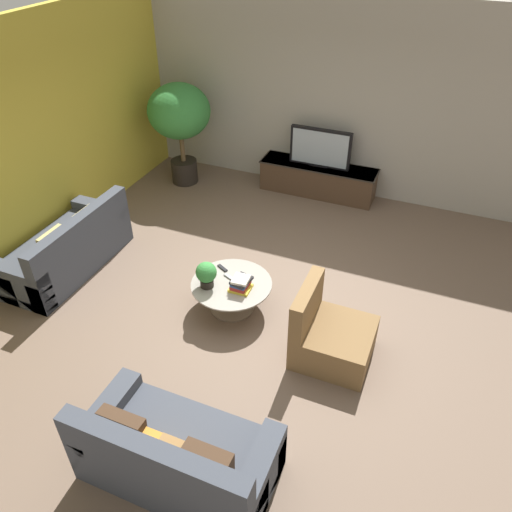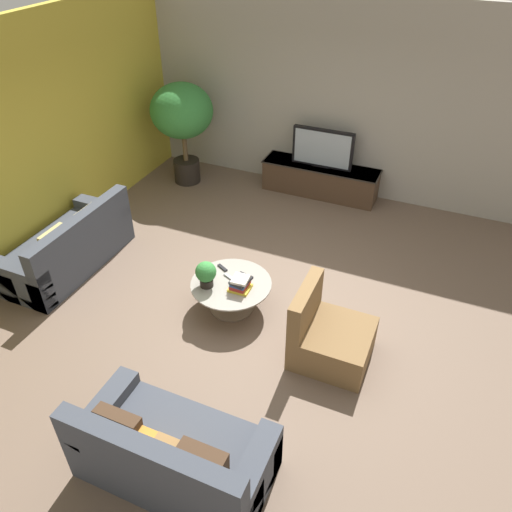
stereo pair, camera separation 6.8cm
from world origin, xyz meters
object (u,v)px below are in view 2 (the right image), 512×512
object	(u,v)px
television	(323,148)
potted_plant_tabletop	(206,273)
coffee_table	(231,290)
armchair_wicker	(328,337)
potted_palm_tall	(182,116)
media_console	(320,179)
couch_near_entry	(172,455)
couch_by_wall	(69,248)

from	to	relation	value
television	potted_plant_tabletop	size ratio (longest dim) A/B	3.02
coffee_table	armchair_wicker	distance (m)	1.31
coffee_table	potted_plant_tabletop	bearing A→B (deg)	-147.00
television	armchair_wicker	bearing A→B (deg)	-71.21
potted_palm_tall	media_console	bearing A→B (deg)	12.08
couch_near_entry	armchair_wicker	world-z (taller)	armchair_wicker
coffee_table	couch_near_entry	distance (m)	2.19
armchair_wicker	couch_near_entry	bearing A→B (deg)	156.71
coffee_table	couch_by_wall	distance (m)	2.34
media_console	potted_plant_tabletop	xyz separation A→B (m)	(-0.35, -3.30, 0.30)
television	couch_near_entry	size ratio (longest dim) A/B	0.61
couch_near_entry	potted_palm_tall	xyz separation A→B (m)	(-2.61, 4.80, 0.88)
television	potted_palm_tall	world-z (taller)	potted_palm_tall
television	media_console	bearing A→B (deg)	90.00
coffee_table	couch_by_wall	world-z (taller)	couch_by_wall
couch_by_wall	potted_plant_tabletop	bearing A→B (deg)	88.31
couch_near_entry	coffee_table	bearing A→B (deg)	-77.39
media_console	coffee_table	world-z (taller)	media_console
media_console	coffee_table	xyz separation A→B (m)	(-0.11, -3.14, 0.01)
armchair_wicker	potted_plant_tabletop	world-z (taller)	armchair_wicker
media_console	couch_near_entry	bearing A→B (deg)	-86.03
media_console	television	world-z (taller)	television
couch_near_entry	potted_plant_tabletop	xyz separation A→B (m)	(-0.72, 1.98, 0.27)
couch_by_wall	couch_near_entry	bearing A→B (deg)	54.02
couch_by_wall	potted_plant_tabletop	xyz separation A→B (m)	(2.10, -0.06, 0.28)
television	couch_by_wall	bearing A→B (deg)	-127.19
coffee_table	potted_plant_tabletop	distance (m)	0.41
coffee_table	potted_plant_tabletop	size ratio (longest dim) A/B	2.94
potted_plant_tabletop	television	bearing A→B (deg)	83.90
coffee_table	potted_palm_tall	distance (m)	3.53
potted_palm_tall	potted_plant_tabletop	xyz separation A→B (m)	(1.89, -2.82, -0.60)
potted_plant_tabletop	couch_near_entry	bearing A→B (deg)	-70.11
couch_near_entry	potted_plant_tabletop	bearing A→B (deg)	-70.11
media_console	potted_palm_tall	bearing A→B (deg)	-167.92
media_console	potted_plant_tabletop	bearing A→B (deg)	-96.09
coffee_table	potted_palm_tall	bearing A→B (deg)	128.69
television	potted_plant_tabletop	xyz separation A→B (m)	(-0.35, -3.30, -0.24)
couch_near_entry	couch_by_wall	bearing A→B (deg)	-35.98
couch_near_entry	armchair_wicker	distance (m)	2.02
potted_palm_tall	couch_near_entry	bearing A→B (deg)	-61.47
television	couch_by_wall	xyz separation A→B (m)	(-2.45, -3.23, -0.52)
media_console	couch_near_entry	world-z (taller)	couch_near_entry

